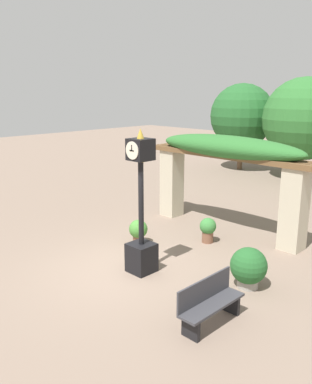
{
  "coord_description": "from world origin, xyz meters",
  "views": [
    {
      "loc": [
        7.14,
        -6.05,
        4.35
      ],
      "look_at": [
        0.36,
        0.72,
        1.92
      ],
      "focal_mm": 38.0,
      "sensor_mm": 36.0,
      "label": 1
    }
  ],
  "objects_px": {
    "pedestal_clock": "(141,219)",
    "park_bench": "(210,303)",
    "potted_plant_near_left": "(249,267)",
    "potted_plant_near_right": "(138,230)",
    "potted_plant_far_left": "(208,229)"
  },
  "relations": [
    {
      "from": "pedestal_clock",
      "to": "park_bench",
      "type": "bearing_deg",
      "value": -14.24
    },
    {
      "from": "pedestal_clock",
      "to": "park_bench",
      "type": "height_order",
      "value": "pedestal_clock"
    },
    {
      "from": "pedestal_clock",
      "to": "potted_plant_near_left",
      "type": "bearing_deg",
      "value": 26.19
    },
    {
      "from": "potted_plant_near_right",
      "to": "potted_plant_far_left",
      "type": "xyz_separation_m",
      "value": [
        1.35,
        1.51,
        0.01
      ]
    },
    {
      "from": "potted_plant_near_left",
      "to": "potted_plant_far_left",
      "type": "bearing_deg",
      "value": 146.49
    },
    {
      "from": "park_bench",
      "to": "potted_plant_near_right",
      "type": "bearing_deg",
      "value": 65.24
    },
    {
      "from": "potted_plant_near_left",
      "to": "potted_plant_near_right",
      "type": "distance_m",
      "value": 3.72
    },
    {
      "from": "pedestal_clock",
      "to": "potted_plant_near_right",
      "type": "relative_size",
      "value": 4.87
    },
    {
      "from": "pedestal_clock",
      "to": "potted_plant_near_right",
      "type": "bearing_deg",
      "value": 139.89
    },
    {
      "from": "pedestal_clock",
      "to": "potted_plant_far_left",
      "type": "bearing_deg",
      "value": 91.42
    },
    {
      "from": "potted_plant_near_left",
      "to": "park_bench",
      "type": "distance_m",
      "value": 1.82
    },
    {
      "from": "pedestal_clock",
      "to": "potted_plant_far_left",
      "type": "distance_m",
      "value": 2.85
    },
    {
      "from": "pedestal_clock",
      "to": "park_bench",
      "type": "distance_m",
      "value": 2.83
    },
    {
      "from": "potted_plant_near_right",
      "to": "potted_plant_far_left",
      "type": "height_order",
      "value": "potted_plant_far_left"
    },
    {
      "from": "potted_plant_near_left",
      "to": "potted_plant_near_right",
      "type": "relative_size",
      "value": 1.3
    }
  ]
}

